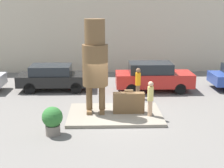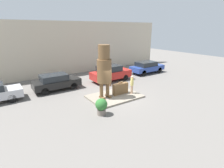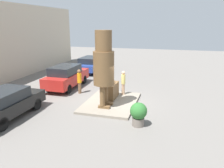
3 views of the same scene
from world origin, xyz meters
TOP-DOWN VIEW (x-y plane):
  - ground_plane at (0.00, 0.00)m, footprint 60.00×60.00m
  - pedestal at (0.00, 0.00)m, footprint 4.26×2.98m
  - building_backdrop at (0.00, 9.80)m, footprint 28.00×0.60m
  - statue_figure at (-0.88, 0.17)m, footprint 1.15×1.15m
  - giant_suitcase at (0.63, 0.03)m, footprint 1.43×0.37m
  - tourist at (1.56, -0.39)m, footprint 0.27×0.27m
  - parked_car_black at (-3.45, 4.59)m, footprint 4.26×1.80m
  - parked_car_red at (2.41, 4.19)m, footprint 4.47×1.77m
  - planter_pot at (-2.52, -2.06)m, footprint 0.81×0.81m
  - worker_hivis at (1.35, 2.66)m, footprint 0.29×0.29m

SIDE VIEW (x-z plane):
  - ground_plane at x=0.00m, z-range 0.00..0.00m
  - pedestal at x=0.00m, z-range 0.00..0.14m
  - giant_suitcase at x=0.63m, z-range 0.07..1.17m
  - planter_pot at x=-2.52m, z-range 0.06..1.21m
  - parked_car_black at x=-3.45m, z-range 0.05..1.55m
  - parked_car_red at x=2.41m, z-range 0.03..1.73m
  - worker_hivis at x=1.35m, z-range 0.08..1.77m
  - tourist at x=1.56m, z-range 0.21..1.80m
  - statue_figure at x=-0.88m, z-range 0.50..4.75m
  - building_backdrop at x=0.00m, z-range 0.00..6.37m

